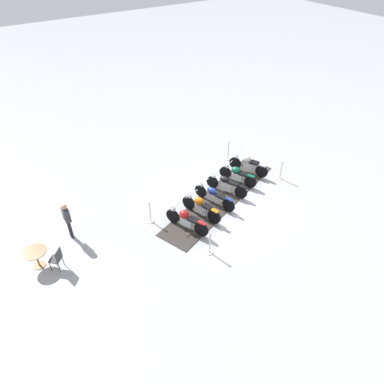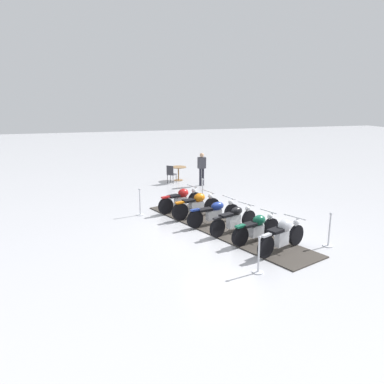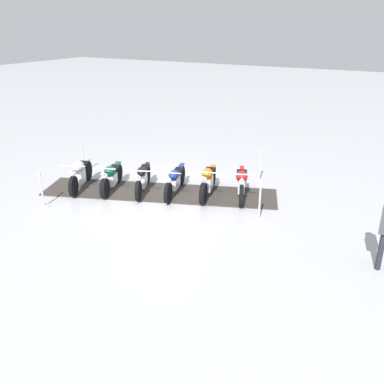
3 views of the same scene
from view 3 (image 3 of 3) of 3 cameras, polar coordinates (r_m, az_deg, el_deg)
name	(u,v)px [view 3 (image 3 of 3)]	position (r m, az deg, el deg)	size (l,w,h in m)	color
ground_plane	(159,193)	(13.38, -4.46, -0.12)	(80.00, 80.00, 0.00)	#B2B2B7
display_platform	(159,192)	(13.38, -4.46, -0.04)	(7.36, 1.57, 0.04)	#38332D
motorcycle_chrome	(80,173)	(13.94, -14.96, 2.49)	(1.10, 1.96, 0.94)	black
motorcycle_forest	(111,177)	(13.61, -10.91, 2.03)	(0.95, 1.92, 0.90)	black
motorcycle_black	(143,178)	(13.30, -6.71, 1.89)	(1.07, 1.98, 0.90)	black
motorcycle_navy	(175,180)	(13.08, -2.36, 1.61)	(0.90, 2.16, 0.91)	black
motorcycle_copper	(208,181)	(12.93, 2.15, 1.48)	(0.87, 2.03, 0.94)	black
motorcycle_maroon	(242,183)	(12.86, 6.74, 1.26)	(0.96, 1.98, 0.95)	black
stanchion_left_rear	(259,171)	(14.38, 9.15, 2.83)	(0.30, 0.30, 1.07)	silver
stanchion_right_front	(43,195)	(12.99, -19.62, -0.42)	(0.32, 0.32, 1.08)	silver
stanchion_left_front	(83,163)	(15.58, -14.55, 3.85)	(0.30, 0.30, 1.02)	silver
stanchion_right_rear	(259,209)	(11.53, 9.12, -2.25)	(0.32, 0.32, 1.07)	silver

